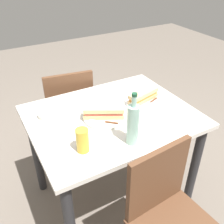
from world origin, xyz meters
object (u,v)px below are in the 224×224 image
at_px(plate_near, 104,118).
at_px(chair_far, 168,214).
at_px(dining_table, 112,131).
at_px(olive_bowl, 46,115).
at_px(baguette_sandwich_far, 143,96).
at_px(knife_far, 150,102).
at_px(beer_glass, 82,140).
at_px(chair_near, 69,109).
at_px(knife_near, 105,122).
at_px(water_bottle, 133,124).
at_px(baguette_sandwich_near, 104,112).
at_px(plate_far, 143,101).

bearing_deg(plate_near, chair_far, 95.89).
bearing_deg(dining_table, chair_far, 89.38).
relative_size(dining_table, olive_bowl, 9.76).
bearing_deg(olive_bowl, baguette_sandwich_far, 166.70).
bearing_deg(olive_bowl, plate_near, 147.01).
xyz_separation_m(chair_far, knife_far, (-0.29, -0.59, 0.29)).
bearing_deg(beer_glass, chair_near, -104.64).
height_order(plate_near, beer_glass, beer_glass).
distance_m(plate_near, knife_near, 0.06).
xyz_separation_m(dining_table, water_bottle, (0.04, 0.29, 0.25)).
relative_size(dining_table, chair_near, 1.18).
bearing_deg(baguette_sandwich_far, knife_near, 16.74).
bearing_deg(beer_glass, knife_far, -160.83).
bearing_deg(olive_bowl, baguette_sandwich_near, 147.01).
bearing_deg(beer_glass, plate_far, -155.61).
height_order(knife_far, olive_bowl, olive_bowl).
bearing_deg(water_bottle, baguette_sandwich_far, -132.76).
bearing_deg(knife_near, dining_table, -139.70).
bearing_deg(water_bottle, dining_table, -97.43).
relative_size(dining_table, beer_glass, 7.74).
height_order(knife_near, olive_bowl, olive_bowl).
relative_size(baguette_sandwich_far, beer_glass, 1.82).
xyz_separation_m(knife_near, water_bottle, (-0.05, 0.22, 0.11)).
bearing_deg(chair_near, olive_bowl, 55.83).
xyz_separation_m(plate_far, water_bottle, (0.30, 0.32, 0.12)).
height_order(dining_table, plate_near, plate_near).
height_order(baguette_sandwich_far, knife_far, baguette_sandwich_far).
relative_size(water_bottle, beer_glass, 2.29).
xyz_separation_m(knife_far, olive_bowl, (0.66, -0.20, -0.00)).
height_order(plate_far, knife_far, knife_far).
bearing_deg(knife_far, baguette_sandwich_far, -64.44).
distance_m(baguette_sandwich_near, water_bottle, 0.29).
distance_m(knife_near, beer_glass, 0.26).
xyz_separation_m(chair_far, plate_near, (0.06, -0.59, 0.28)).
bearing_deg(chair_near, baguette_sandwich_far, 120.75).
bearing_deg(plate_near, olive_bowl, -32.99).
bearing_deg(baguette_sandwich_far, beer_glass, 24.39).
xyz_separation_m(baguette_sandwich_near, beer_glass, (0.23, 0.21, 0.02)).
bearing_deg(chair_near, beer_glass, 75.36).
height_order(chair_far, chair_near, same).
relative_size(plate_far, knife_far, 1.45).
bearing_deg(baguette_sandwich_near, olive_bowl, -32.99).
xyz_separation_m(baguette_sandwich_near, baguette_sandwich_far, (-0.33, -0.05, 0.00)).
relative_size(chair_far, olive_bowl, 8.31).
distance_m(plate_near, water_bottle, 0.30).
distance_m(chair_far, chair_near, 1.22).
distance_m(knife_near, olive_bowl, 0.38).
height_order(knife_far, beer_glass, beer_glass).
relative_size(beer_glass, olive_bowl, 1.26).
bearing_deg(baguette_sandwich_near, knife_near, 72.04).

